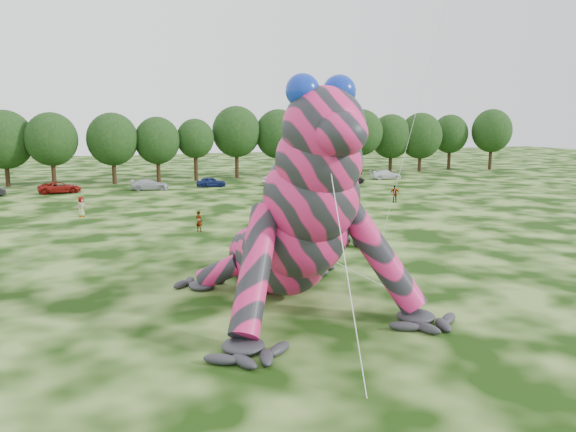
% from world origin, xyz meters
% --- Properties ---
extents(ground, '(240.00, 240.00, 0.00)m').
position_xyz_m(ground, '(0.00, 0.00, 0.00)').
color(ground, '#16330A').
rests_on(ground, ground).
extents(inflatable_gecko, '(18.76, 21.87, 10.45)m').
position_xyz_m(inflatable_gecko, '(-5.70, 4.55, 5.23)').
color(inflatable_gecko, '#CF1F63').
rests_on(inflatable_gecko, ground).
extents(flying_kite, '(3.45, 3.62, 17.99)m').
position_xyz_m(flying_kite, '(7.80, 9.91, 15.86)').
color(flying_kite, red).
rests_on(flying_kite, ground).
extents(tree_5, '(7.16, 6.44, 9.80)m').
position_xyz_m(tree_5, '(-23.12, 58.44, 4.90)').
color(tree_5, black).
rests_on(tree_5, ground).
extents(tree_6, '(6.52, 5.86, 9.49)m').
position_xyz_m(tree_6, '(-17.56, 56.68, 4.75)').
color(tree_6, black).
rests_on(tree_6, ground).
extents(tree_7, '(6.68, 6.01, 9.48)m').
position_xyz_m(tree_7, '(-10.08, 56.80, 4.74)').
color(tree_7, black).
rests_on(tree_7, ground).
extents(tree_8, '(6.14, 5.53, 8.94)m').
position_xyz_m(tree_8, '(-4.22, 56.99, 4.47)').
color(tree_8, black).
rests_on(tree_8, ground).
extents(tree_9, '(5.27, 4.74, 8.68)m').
position_xyz_m(tree_9, '(1.06, 57.35, 4.34)').
color(tree_9, black).
rests_on(tree_9, ground).
extents(tree_10, '(7.09, 6.38, 10.50)m').
position_xyz_m(tree_10, '(7.40, 58.58, 5.25)').
color(tree_10, black).
rests_on(tree_10, ground).
extents(tree_11, '(7.01, 6.31, 10.07)m').
position_xyz_m(tree_11, '(13.79, 58.20, 5.03)').
color(tree_11, black).
rests_on(tree_11, ground).
extents(tree_12, '(5.99, 5.39, 8.97)m').
position_xyz_m(tree_12, '(20.01, 57.74, 4.49)').
color(tree_12, black).
rests_on(tree_12, ground).
extents(tree_13, '(6.83, 6.15, 10.13)m').
position_xyz_m(tree_13, '(27.13, 57.13, 5.06)').
color(tree_13, black).
rests_on(tree_13, ground).
extents(tree_14, '(6.82, 6.14, 9.40)m').
position_xyz_m(tree_14, '(33.46, 58.72, 4.70)').
color(tree_14, black).
rests_on(tree_14, ground).
extents(tree_15, '(7.17, 6.45, 9.63)m').
position_xyz_m(tree_15, '(38.47, 57.77, 4.82)').
color(tree_15, black).
rests_on(tree_15, ground).
extents(tree_16, '(6.26, 5.63, 9.37)m').
position_xyz_m(tree_16, '(45.45, 59.37, 4.69)').
color(tree_16, black).
rests_on(tree_16, ground).
extents(tree_17, '(6.98, 6.28, 10.30)m').
position_xyz_m(tree_17, '(51.95, 56.66, 5.15)').
color(tree_17, black).
rests_on(tree_17, ground).
extents(car_2, '(5.06, 2.72, 1.35)m').
position_xyz_m(car_2, '(-16.76, 49.35, 0.67)').
color(car_2, maroon).
rests_on(car_2, ground).
extents(car_3, '(4.84, 2.73, 1.32)m').
position_xyz_m(car_3, '(-6.46, 48.62, 0.66)').
color(car_3, '#AAAFB3').
rests_on(car_3, ground).
extents(car_4, '(3.98, 2.12, 1.29)m').
position_xyz_m(car_4, '(1.30, 49.04, 0.64)').
color(car_4, navy).
rests_on(car_4, ground).
extents(car_5, '(4.44, 2.27, 1.40)m').
position_xyz_m(car_5, '(10.29, 48.59, 0.70)').
color(car_5, beige).
rests_on(car_5, ground).
extents(car_6, '(4.91, 2.27, 1.36)m').
position_xyz_m(car_6, '(19.25, 46.09, 0.68)').
color(car_6, '#28282A').
rests_on(car_6, ground).
extents(car_7, '(4.71, 2.34, 1.32)m').
position_xyz_m(car_7, '(27.20, 49.42, 0.66)').
color(car_7, white).
rests_on(car_7, ground).
extents(spectator_0, '(0.68, 0.70, 1.63)m').
position_xyz_m(spectator_0, '(-6.13, 20.96, 0.81)').
color(spectator_0, gray).
rests_on(spectator_0, ground).
extents(spectator_2, '(1.12, 0.78, 1.59)m').
position_xyz_m(spectator_2, '(13.07, 32.70, 0.79)').
color(spectator_2, gray).
rests_on(spectator_2, ground).
extents(spectator_3, '(1.13, 0.87, 1.79)m').
position_xyz_m(spectator_3, '(16.19, 28.95, 0.90)').
color(spectator_3, gray).
rests_on(spectator_3, ground).
extents(spectator_4, '(1.01, 1.03, 1.80)m').
position_xyz_m(spectator_4, '(-14.58, 31.29, 0.90)').
color(spectator_4, gray).
rests_on(spectator_4, ground).
extents(spectator_5, '(0.67, 1.75, 1.84)m').
position_xyz_m(spectator_5, '(2.12, 18.11, 0.92)').
color(spectator_5, gray).
rests_on(spectator_5, ground).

